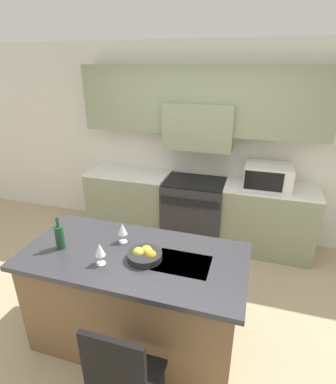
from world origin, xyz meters
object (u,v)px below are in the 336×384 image
Objects in this scene: range_stove at (194,211)px; wine_glass_near at (100,250)px; fruit_bowl at (145,255)px; wine_bottle at (60,237)px; microwave at (268,176)px; island_chair at (123,381)px; wine_glass_far at (122,229)px.

range_stove is 2.17m from wine_glass_near.
fruit_bowl is at bearing -90.41° from range_stove.
wine_bottle reaches higher than range_stove.
wine_glass_near is (-1.26, -2.08, -0.02)m from microwave.
range_stove is 1.96m from fruit_bowl.
microwave is 2.14m from fruit_bowl.
fruit_bowl reaches higher than range_stove.
microwave is 3.14× the size of wine_glass_near.
wine_glass_far reaches higher than island_chair.
wine_glass_near is (-0.32, -2.06, 0.61)m from range_stove.
wine_glass_near is at bearing -98.86° from range_stove.
island_chair is 5.53× the size of wine_glass_near.
microwave is 1.99× the size of wine_bottle.
wine_glass_far is at bearing 113.32° from island_chair.
fruit_bowl reaches higher than island_chair.
island_chair is at bearing -38.60° from wine_bottle.
wine_glass_near and wine_glass_far have the same top height.
range_stove is 3.11× the size of wine_bottle.
wine_bottle is at bearing 141.40° from island_chair.
wine_bottle is 1.57× the size of wine_glass_near.
wine_glass_far is (-0.41, 0.94, 0.50)m from island_chair.
microwave is 2.85m from island_chair.
wine_glass_near is at bearing -13.11° from wine_bottle.
island_chair is 3.66× the size of fruit_bowl.
island_chair is (0.12, -2.66, 0.11)m from range_stove.
wine_bottle is (-1.70, -1.98, -0.04)m from microwave.
wine_bottle is at bearing -111.22° from range_stove.
fruit_bowl is (0.31, 0.17, -0.09)m from wine_glass_near.
fruit_bowl is at bearing -116.41° from microwave.
wine_bottle reaches higher than wine_glass_near.
range_stove is at bearing 81.14° from wine_glass_near.
microwave is 2.08× the size of fruit_bowl.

